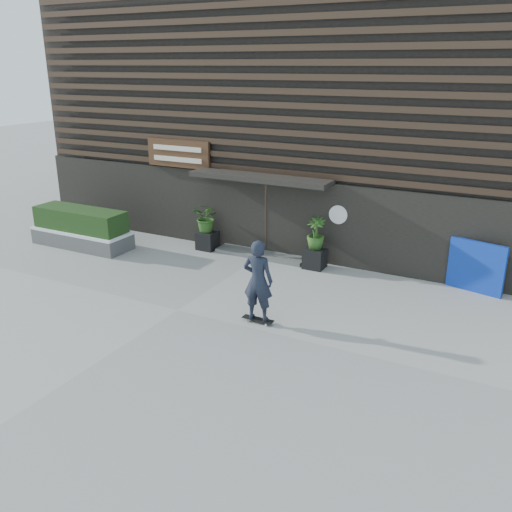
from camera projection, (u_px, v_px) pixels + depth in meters
The scene contains 12 objects.
ground at pixel (178, 310), 13.62m from camera, with size 80.00×80.00×0.00m, color #A19F99.
entrance_step at pixel (261, 254), 17.44m from camera, with size 3.00×0.80×0.12m, color #52514F.
planter_pot_left at pixel (208, 240), 18.02m from camera, with size 0.60×0.60×0.60m, color black.
bamboo_left at pixel (207, 217), 17.76m from camera, with size 0.86×0.75×0.96m, color #2D591E.
planter_pot_right at pixel (315, 258), 16.36m from camera, with size 0.60×0.60×0.60m, color black.
bamboo_right at pixel (316, 233), 16.10m from camera, with size 0.54×0.54×0.96m, color #2D591E.
raised_bed at pixel (82, 239), 18.36m from camera, with size 3.50×1.20×0.50m, color #4A4A48.
snow_layer at pixel (82, 230), 18.26m from camera, with size 3.50×1.20×0.08m, color white.
hedge at pixel (80, 219), 18.13m from camera, with size 3.30×1.00×0.70m, color #1A3513.
blue_tarp at pixel (476, 267), 14.53m from camera, with size 1.49×0.12×1.40m, color #0C2A9D.
building at pixel (326, 115), 20.61m from camera, with size 18.00×11.00×8.00m.
skateboarder at pixel (258, 281), 12.62m from camera, with size 0.78×0.55×2.05m.
Camera 1 is at (7.48, -10.07, 5.81)m, focal length 38.34 mm.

